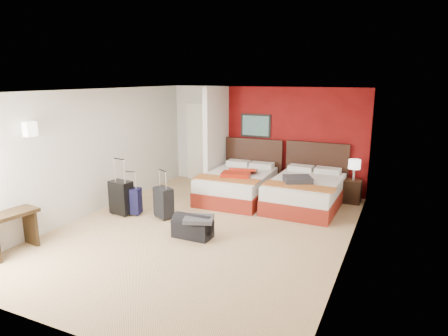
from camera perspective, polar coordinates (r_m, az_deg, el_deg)
The scene contains 17 objects.
ground at distance 7.30m, azimuth -2.98°, elevation -8.94°, with size 6.50×6.50×0.00m, color #D4B483.
room_walls at distance 8.83m, azimuth -6.85°, elevation 3.34°, with size 5.02×6.52×2.50m.
red_accent_panel at distance 9.64m, azimuth 9.97°, elevation 4.01°, with size 3.50×0.04×2.50m, color maroon.
partition_wall at distance 9.66m, azimuth -1.09°, elevation 4.23°, with size 0.12×1.20×2.50m, color silver.
entry_door at distance 10.56m, azimuth -3.35°, elevation 3.73°, with size 0.82×0.06×2.05m, color silver.
bed_left at distance 9.01m, azimuth 1.92°, elevation -2.63°, with size 1.38×1.98×0.59m, color silver.
bed_right at distance 8.61m, azimuth 11.63°, elevation -3.62°, with size 1.40×2.00×0.60m, color silver.
red_suitcase_open at distance 8.79m, azimuth 2.29°, elevation -0.67°, with size 0.61×0.85×0.11m, color #9E1E0D.
jacket_bundle at distance 8.26m, azimuth 10.59°, elevation -1.66°, with size 0.55×0.44×0.13m, color #343438.
nightstand at distance 9.20m, azimuth 18.06°, elevation -3.22°, with size 0.37×0.37×0.51m, color black.
table_lamp at distance 9.08m, azimuth 18.27°, elevation -0.27°, with size 0.26×0.26×0.46m, color white.
suitcase_black at distance 8.24m, azimuth -14.61°, elevation -4.30°, with size 0.45×0.28×0.67m, color black.
suitcase_charcoal at distance 7.89m, azimuth -8.71°, elevation -5.12°, with size 0.40×0.25×0.58m, color black.
suitcase_navy at distance 8.21m, azimuth -13.21°, elevation -4.82°, with size 0.38×0.23×0.52m, color black.
duffel_bag at distance 6.95m, azimuth -4.55°, elevation -8.61°, with size 0.67×0.36×0.34m, color black.
jacket_draped at distance 6.77m, azimuth -3.67°, elevation -7.37°, with size 0.49×0.42×0.07m, color #3C3C41.
desk at distance 7.14m, azimuth -28.29°, elevation -8.20°, with size 0.40×0.80×0.67m, color #322110.
Camera 1 is at (3.18, -5.98, 2.73)m, focal length 31.65 mm.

